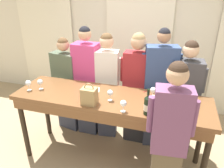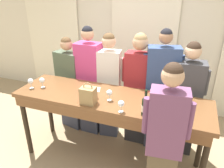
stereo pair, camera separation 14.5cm
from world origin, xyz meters
name	(u,v)px [view 2 (the right image)]	position (x,y,z in m)	size (l,w,h in m)	color
ground_plane	(110,158)	(0.00, 0.00, 0.00)	(18.00, 18.00, 0.00)	tan
wall_back	(144,38)	(0.00, 1.88, 1.40)	(12.00, 0.06, 2.80)	beige
curtain_panel_left	(53,34)	(-2.04, 1.81, 1.34)	(1.27, 0.03, 2.69)	#EFE5C6
curtain_panel_center	(143,42)	(0.00, 1.81, 1.34)	(1.27, 0.03, 2.69)	#EFE5C6
tasting_bar	(109,105)	(0.00, -0.02, 0.93)	(2.55, 0.72, 1.04)	brown
wine_bottle	(145,106)	(0.51, -0.27, 1.15)	(0.08, 0.08, 0.31)	black
handbag	(88,95)	(-0.19, -0.25, 1.15)	(0.18, 0.14, 0.28)	#997A4C
wine_glass_front_left	(177,102)	(0.83, -0.03, 1.14)	(0.07, 0.07, 0.14)	white
wine_glass_front_mid	(121,104)	(0.25, -0.30, 1.14)	(0.07, 0.07, 0.14)	white
wine_glass_front_right	(153,91)	(0.52, 0.14, 1.14)	(0.07, 0.07, 0.14)	white
wine_glass_center_left	(109,93)	(0.03, -0.09, 1.14)	(0.07, 0.07, 0.14)	white
wine_glass_center_mid	(42,81)	(-0.99, -0.06, 1.14)	(0.07, 0.07, 0.14)	white
wine_glass_center_right	(184,99)	(0.90, 0.06, 1.14)	(0.07, 0.07, 0.14)	white
wine_glass_back_left	(94,90)	(-0.18, -0.09, 1.14)	(0.07, 0.07, 0.14)	white
wine_glass_back_mid	(152,99)	(0.55, -0.07, 1.14)	(0.07, 0.07, 0.14)	white
wine_glass_back_right	(183,94)	(0.88, 0.20, 1.14)	(0.07, 0.07, 0.14)	white
wine_glass_near_host	(30,81)	(-1.12, -0.14, 1.14)	(0.07, 0.07, 0.14)	white
napkin	(95,89)	(-0.27, 0.13, 1.04)	(0.18, 0.18, 0.00)	white
pen	(148,92)	(0.43, 0.30, 1.04)	(0.10, 0.08, 0.01)	maroon
guest_olive_jacket	(70,84)	(-0.94, 0.56, 0.83)	(0.57, 0.29, 1.62)	#383D51
guest_pink_top	(90,82)	(-0.57, 0.56, 0.93)	(0.49, 0.27, 1.81)	#383D51
guest_cream_sweater	(109,85)	(-0.23, 0.56, 0.91)	(0.47, 0.27, 1.74)	#383D51
guest_striped_shirt	(138,89)	(0.23, 0.56, 0.94)	(0.50, 0.22, 1.77)	#28282D
guest_navy_coat	(160,92)	(0.57, 0.56, 0.94)	(0.56, 0.32, 1.85)	#383D51
guest_beige_cap	(186,100)	(0.92, 0.56, 0.87)	(0.52, 0.29, 1.71)	#28282D
host_pouring	(164,144)	(0.78, -0.57, 0.94)	(0.46, 0.24, 1.78)	brown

